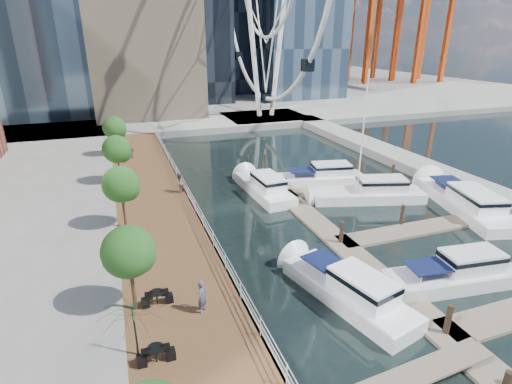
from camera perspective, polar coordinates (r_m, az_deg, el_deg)
The scene contains 15 objects.
ground at distance 22.63m, azimuth 16.01°, elevation -17.64°, with size 520.00×520.00×0.00m, color black.
boardwalk at distance 31.91m, azimuth -13.74°, elevation -4.26°, with size 6.00×60.00×1.00m, color brown.
seawall at distance 32.26m, azimuth -8.45°, elevation -3.57°, with size 0.25×60.00×1.00m, color #595954.
land_far at distance 117.19m, azimuth -14.39°, elevation 14.02°, with size 200.00×114.00×1.00m, color gray.
breakwater at distance 48.00m, azimuth 22.17°, elevation 3.41°, with size 4.00×60.00×1.00m, color gray.
pier at distance 71.81m, azimuth 1.38°, elevation 10.46°, with size 14.00×12.00×1.00m, color gray.
railing at distance 31.83m, azimuth -8.73°, elevation -1.91°, with size 0.10×60.00×1.05m, color white, non-canonical shape.
floating_docks at distance 33.44m, azimuth 17.63°, elevation -3.48°, with size 16.00×34.00×2.60m.
port_cranes at distance 135.15m, azimuth 17.59°, elevation 22.91°, with size 40.00×52.00×38.00m.
street_trees at distance 29.49m, azimuth -18.77°, elevation 1.03°, with size 2.60×42.60×4.60m.
yacht_foreground at distance 27.33m, azimuth 26.20°, elevation -11.80°, with size 2.44×9.10×2.15m, color silver, non-canonical shape.
pedestrian_near at distance 20.63m, azimuth -7.66°, elevation -14.57°, with size 0.65×0.43×1.80m, color #4D4D67.
pedestrian_mid at distance 35.87m, azimuth -10.89°, elevation 1.31°, with size 0.89×0.70×1.84m, color #806958.
pedestrian_far at distance 47.74m, azimuth -17.41°, elevation 5.49°, with size 0.88×0.36×1.49m, color #353742.
moored_yachts at distance 35.34m, azimuth 16.74°, elevation -2.90°, with size 22.18×35.88×11.50m.
Camera 1 is at (-11.25, -13.88, 13.90)m, focal length 28.00 mm.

